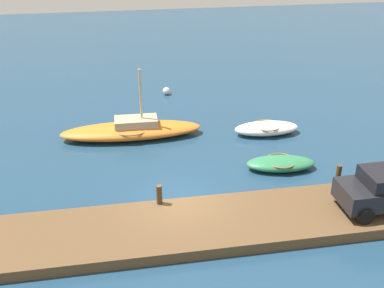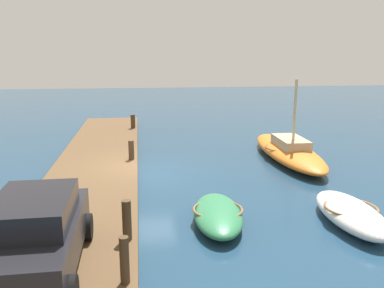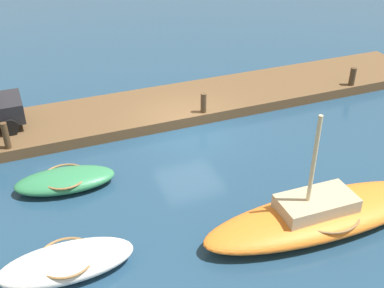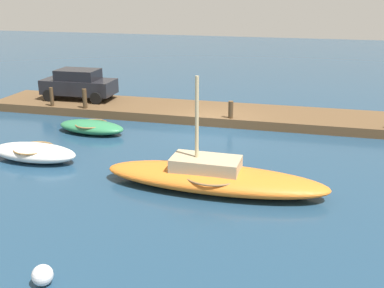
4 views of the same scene
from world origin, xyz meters
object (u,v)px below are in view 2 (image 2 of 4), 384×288
object	(u,v)px
mooring_post_west	(133,121)
parked_car	(36,234)
rowboat_green	(218,214)
mooring_post_mid_east	(127,220)
sailboat_orange	(288,150)
rowboat_white	(351,213)
mooring_post_east	(124,260)
mooring_post_mid_west	(131,150)

from	to	relation	value
mooring_post_west	parked_car	distance (m)	16.22
rowboat_green	mooring_post_mid_east	xyz separation A→B (m)	(1.57, -2.55, 0.65)
sailboat_orange	rowboat_white	world-z (taller)	sailboat_orange
mooring_post_mid_east	rowboat_white	bearing A→B (deg)	99.17
mooring_post_west	mooring_post_mid_east	distance (m)	14.88
rowboat_green	mooring_post_west	bearing A→B (deg)	-162.98
rowboat_white	mooring_post_west	bearing A→B (deg)	-153.49
rowboat_green	sailboat_orange	bearing A→B (deg)	151.11
sailboat_orange	mooring_post_east	size ratio (longest dim) A/B	7.71
mooring_post_mid_east	mooring_post_east	distance (m)	1.88
mooring_post_west	rowboat_white	bearing A→B (deg)	24.66
parked_car	sailboat_orange	bearing A→B (deg)	135.64
rowboat_white	mooring_post_east	size ratio (longest dim) A/B	3.64
rowboat_green	mooring_post_mid_east	world-z (taller)	mooring_post_mid_east
parked_car	rowboat_green	bearing A→B (deg)	122.09
rowboat_green	mooring_post_mid_west	distance (m)	6.53
sailboat_orange	parked_car	distance (m)	13.11
mooring_post_mid_west	mooring_post_mid_east	world-z (taller)	mooring_post_mid_east
mooring_post_west	mooring_post_mid_west	bearing A→B (deg)	0.00
sailboat_orange	mooring_post_east	distance (m)	12.45
rowboat_white	mooring_post_mid_west	world-z (taller)	mooring_post_mid_west
rowboat_green	mooring_post_east	distance (m)	4.34
rowboat_white	mooring_post_east	xyz separation A→B (m)	(2.91, -6.36, 0.59)
rowboat_white	mooring_post_mid_east	distance (m)	6.47
sailboat_orange	rowboat_white	xyz separation A→B (m)	(7.22, -0.87, -0.09)
sailboat_orange	mooring_post_mid_west	bearing A→B (deg)	-83.41
rowboat_green	parked_car	xyz separation A→B (m)	(2.80, -4.34, 1.00)
rowboat_white	mooring_post_mid_east	xyz separation A→B (m)	(1.03, -6.36, 0.60)
rowboat_white	mooring_post_east	bearing A→B (deg)	-63.58
rowboat_green	mooring_post_mid_west	xyz separation A→B (m)	(-5.99, -2.55, 0.56)
mooring_post_east	rowboat_white	bearing A→B (deg)	114.57
mooring_post_mid_east	sailboat_orange	bearing A→B (deg)	138.74
rowboat_white	mooring_post_mid_east	world-z (taller)	mooring_post_mid_east
mooring_post_west	parked_car	bearing A→B (deg)	-6.33
rowboat_white	mooring_post_mid_west	bearing A→B (deg)	-133.91
sailboat_orange	rowboat_green	world-z (taller)	sailboat_orange
rowboat_white	parked_car	bearing A→B (deg)	-72.66
rowboat_white	mooring_post_mid_west	size ratio (longest dim) A/B	4.31
mooring_post_west	mooring_post_mid_west	size ratio (longest dim) A/B	1.00
sailboat_orange	parked_car	world-z (taller)	sailboat_orange
mooring_post_east	parked_car	size ratio (longest dim) A/B	0.24
rowboat_green	rowboat_white	distance (m)	3.85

